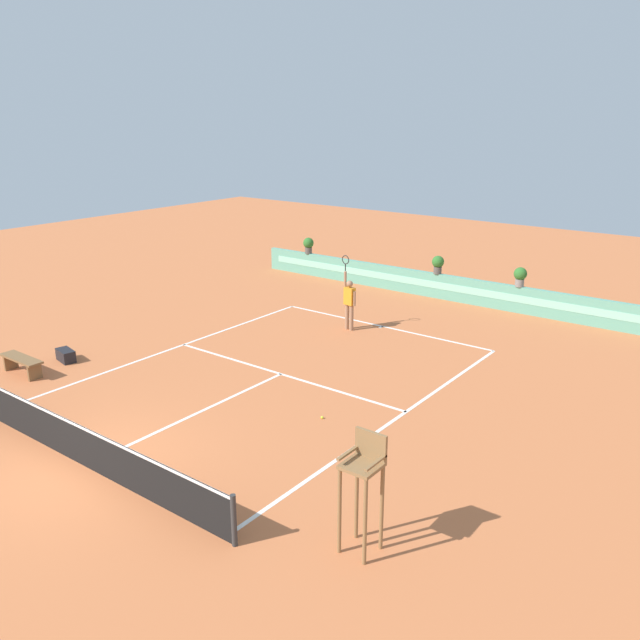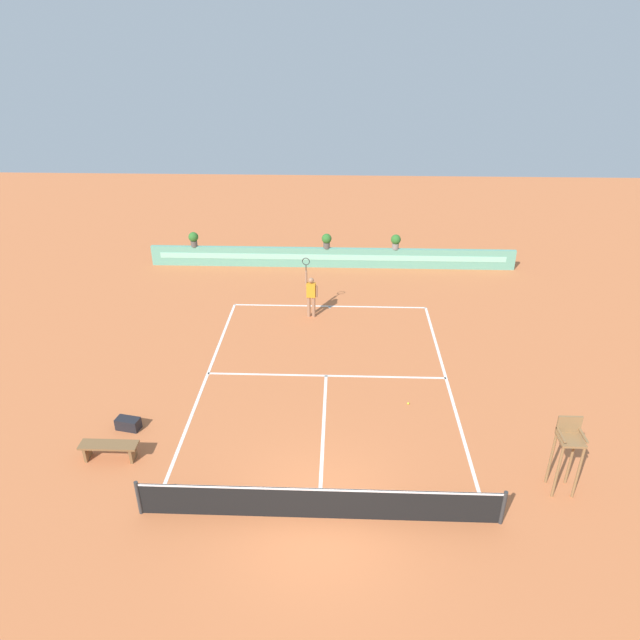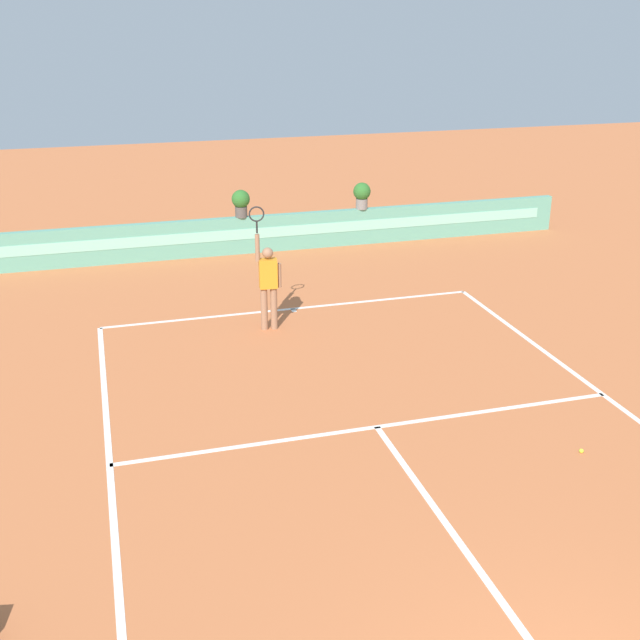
% 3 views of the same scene
% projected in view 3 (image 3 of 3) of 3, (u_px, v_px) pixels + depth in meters
% --- Properties ---
extents(ground_plane, '(60.00, 60.00, 0.00)m').
position_uv_depth(ground_plane, '(386.00, 439.00, 12.16)').
color(ground_plane, '#C66B3D').
extents(court_lines, '(8.32, 11.94, 0.01)m').
position_uv_depth(court_lines, '(370.00, 417.00, 12.80)').
color(court_lines, white).
rests_on(court_lines, ground).
extents(back_wall_barrier, '(18.00, 0.21, 1.00)m').
position_uv_depth(back_wall_barrier, '(252.00, 234.00, 21.27)').
color(back_wall_barrier, '#60A88E').
rests_on(back_wall_barrier, ground).
extents(tennis_player, '(0.62, 0.26, 2.58)m').
position_uv_depth(tennis_player, '(268.00, 281.00, 15.96)').
color(tennis_player, '#9E7051').
rests_on(tennis_player, ground).
extents(tennis_ball_near_baseline, '(0.07, 0.07, 0.07)m').
position_uv_depth(tennis_ball_near_baseline, '(581.00, 451.00, 11.78)').
color(tennis_ball_near_baseline, '#CCE033').
rests_on(tennis_ball_near_baseline, ground).
extents(potted_plant_centre, '(0.48, 0.48, 0.72)m').
position_uv_depth(potted_plant_centre, '(241.00, 202.00, 20.87)').
color(potted_plant_centre, '#514C47').
rests_on(potted_plant_centre, back_wall_barrier).
extents(potted_plant_right, '(0.48, 0.48, 0.72)m').
position_uv_depth(potted_plant_right, '(362.00, 194.00, 21.73)').
color(potted_plant_right, gray).
rests_on(potted_plant_right, back_wall_barrier).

